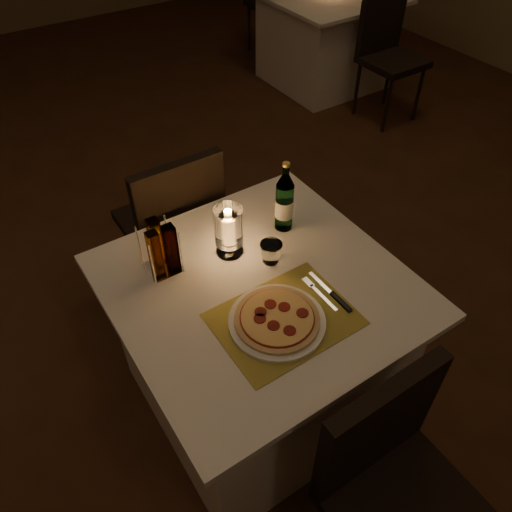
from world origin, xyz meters
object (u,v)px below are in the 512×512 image
main_table (259,345)px  pizza (277,318)px  neighbor_table_right (325,40)px  chair_far (174,218)px  tumbler (271,252)px  hurricane_candle (229,228)px  chair_near (393,476)px  water_bottle (284,203)px  plate (277,321)px

main_table → pizza: size_ratio=3.57×
main_table → neighbor_table_right: same height
chair_far → main_table: bearing=-90.0°
tumbler → hurricane_candle: hurricane_candle is taller
neighbor_table_right → pizza: bearing=-132.4°
pizza → tumbler: size_ratio=3.41×
chair_near → water_bottle: water_bottle is taller
chair_near → water_bottle: 1.00m
plate → neighbor_table_right: size_ratio=0.32×
pizza → neighbor_table_right: (2.33, 2.55, -0.39)m
plate → water_bottle: size_ratio=1.08×
plate → hurricane_candle: bearing=82.6°
chair_near → pizza: chair_near is taller
pizza → water_bottle: water_bottle is taller
main_table → pizza: bearing=-105.5°
pizza → hurricane_candle: 0.39m
hurricane_candle → plate: bearing=-97.4°
neighbor_table_right → main_table: bearing=-133.8°
chair_far → hurricane_candle: 0.60m
pizza → chair_far: bearing=86.8°
neighbor_table_right → chair_near: bearing=-126.4°
chair_near → tumbler: (0.10, 0.79, 0.23)m
chair_far → hurricane_candle: hurricane_candle is taller
main_table → plate: (-0.05, -0.18, 0.38)m
main_table → chair_far: chair_far is taller
chair_near → neighbor_table_right: size_ratio=0.90×
plate → tumbler: (0.15, 0.25, 0.03)m
pizza → neighbor_table_right: size_ratio=0.28×
plate → main_table: bearing=74.5°
chair_far → tumbler: 0.69m
chair_far → pizza: chair_far is taller
tumbler → hurricane_candle: (-0.10, 0.12, 0.08)m
chair_near → neighbor_table_right: 3.84m
water_bottle → neighbor_table_right: bearing=46.9°
chair_far → water_bottle: bearing=-63.6°
main_table → hurricane_candle: hurricane_candle is taller
main_table → hurricane_candle: bearing=90.4°
main_table → water_bottle: bearing=39.1°
water_bottle → hurricane_candle: 0.25m
water_bottle → neighbor_table_right: (2.03, 2.17, -0.49)m
chair_far → neighbor_table_right: chair_far is taller
chair_far → tumbler: size_ratio=10.95×
chair_near → plate: chair_near is taller
pizza → water_bottle: bearing=51.9°
chair_near → hurricane_candle: (-0.00, 0.91, 0.31)m
chair_near → plate: 0.57m
tumbler → neighbor_table_right: size_ratio=0.08×
main_table → chair_near: size_ratio=1.11×
chair_far → plate: chair_far is taller
hurricane_candle → main_table: bearing=-89.6°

